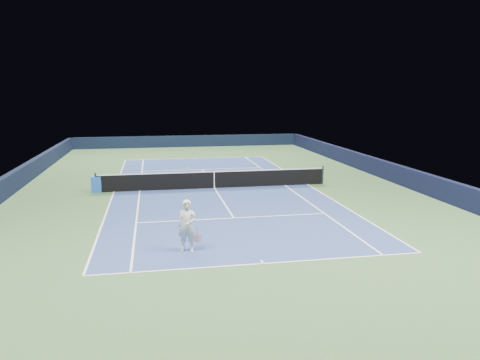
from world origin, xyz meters
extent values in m
plane|color=#365930|center=(0.00, 0.00, 0.00)|extent=(40.00, 40.00, 0.00)
cube|color=black|center=(0.00, 19.82, 0.55)|extent=(22.00, 0.35, 1.10)
cube|color=black|center=(10.82, 0.00, 0.55)|extent=(0.35, 40.00, 1.10)
cube|color=#101732|center=(-10.82, 0.00, 0.55)|extent=(0.35, 40.00, 1.10)
cube|color=navy|center=(0.00, 0.00, 0.00)|extent=(10.97, 23.77, 0.01)
cube|color=white|center=(0.00, 11.88, 0.01)|extent=(10.97, 0.08, 0.00)
cube|color=white|center=(0.00, -11.88, 0.01)|extent=(10.97, 0.08, 0.00)
cube|color=white|center=(5.49, 0.00, 0.01)|extent=(0.08, 23.77, 0.00)
cube|color=white|center=(-5.49, 0.00, 0.01)|extent=(0.08, 23.77, 0.00)
cube|color=white|center=(4.12, 0.00, 0.01)|extent=(0.08, 23.77, 0.00)
cube|color=white|center=(-4.12, 0.00, 0.01)|extent=(0.08, 23.77, 0.00)
cube|color=white|center=(0.00, 6.40, 0.01)|extent=(8.23, 0.08, 0.00)
cube|color=white|center=(0.00, -6.40, 0.01)|extent=(8.23, 0.08, 0.00)
cube|color=white|center=(0.00, 0.00, 0.01)|extent=(0.08, 12.80, 0.00)
cube|color=white|center=(0.00, 11.73, 0.01)|extent=(0.08, 0.30, 0.00)
cube|color=white|center=(0.00, -11.73, 0.01)|extent=(0.08, 0.30, 0.00)
cylinder|color=black|center=(-6.40, 0.00, 0.54)|extent=(0.10, 0.10, 1.07)
cylinder|color=black|center=(6.40, 0.00, 0.54)|extent=(0.10, 0.10, 1.07)
cube|color=black|center=(0.00, 0.00, 0.46)|extent=(12.80, 0.03, 0.91)
cube|color=white|center=(0.00, 0.00, 0.94)|extent=(12.80, 0.04, 0.06)
cube|color=white|center=(0.00, 0.00, 0.46)|extent=(0.05, 0.04, 0.91)
cube|color=blue|center=(-6.40, 0.15, 0.43)|extent=(0.54, 0.49, 0.86)
cube|color=white|center=(-6.11, 0.15, 0.45)|extent=(0.08, 0.38, 0.38)
imported|color=silver|center=(-2.26, -10.24, 0.90)|extent=(0.75, 0.61, 1.79)
cylinder|color=#C68098|center=(-1.94, -10.29, 0.70)|extent=(0.03, 0.03, 0.30)
cylinder|color=black|center=(-1.94, -10.29, 0.46)|extent=(0.30, 0.02, 0.30)
cylinder|color=pink|center=(-1.94, -10.29, 0.46)|extent=(0.32, 0.03, 0.32)
sphere|color=#D0E02F|center=(-2.16, -9.24, 2.71)|extent=(0.07, 0.07, 0.07)
camera|label=1|loc=(-3.31, -25.58, 5.42)|focal=35.00mm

